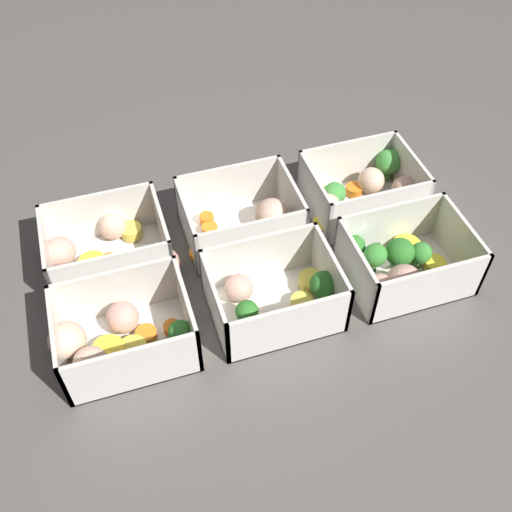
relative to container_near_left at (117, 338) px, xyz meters
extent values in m
plane|color=#56514C|center=(0.20, 0.07, -0.03)|extent=(4.00, 4.00, 0.00)
cube|color=silver|center=(0.01, 0.00, -0.02)|extent=(0.16, 0.12, 0.00)
cube|color=silver|center=(0.01, -0.06, 0.01)|extent=(0.16, 0.01, 0.08)
cube|color=silver|center=(0.01, 0.06, 0.01)|extent=(0.16, 0.01, 0.08)
cube|color=silver|center=(-0.06, 0.00, 0.01)|extent=(0.01, 0.12, 0.08)
cube|color=silver|center=(0.09, 0.00, 0.01)|extent=(0.01, 0.12, 0.08)
sphere|color=beige|center=(-0.03, -0.02, 0.00)|extent=(0.04, 0.04, 0.04)
cylinder|color=#DBC647|center=(0.02, -0.01, -0.02)|extent=(0.04, 0.04, 0.01)
cylinder|color=yellow|center=(-0.01, -0.01, -0.01)|extent=(0.04, 0.04, 0.02)
sphere|color=#D19E8C|center=(0.01, 0.03, 0.00)|extent=(0.06, 0.06, 0.04)
cylinder|color=#407A37|center=(0.03, -0.04, -0.01)|extent=(0.01, 0.01, 0.02)
sphere|color=#2D7228|center=(0.03, -0.04, 0.00)|extent=(0.03, 0.03, 0.03)
cylinder|color=orange|center=(0.03, 0.01, -0.02)|extent=(0.03, 0.03, 0.01)
cylinder|color=orange|center=(0.07, 0.00, -0.02)|extent=(0.02, 0.02, 0.01)
cylinder|color=#49883F|center=(0.07, -0.02, -0.02)|extent=(0.01, 0.01, 0.01)
sphere|color=#388433|center=(0.07, -0.02, 0.00)|extent=(0.03, 0.03, 0.03)
sphere|color=beige|center=(-0.06, 0.01, 0.00)|extent=(0.06, 0.06, 0.05)
cube|color=silver|center=(0.20, 0.00, -0.02)|extent=(0.16, 0.12, 0.00)
cube|color=silver|center=(0.20, -0.06, 0.01)|extent=(0.16, 0.01, 0.08)
cube|color=silver|center=(0.20, 0.06, 0.01)|extent=(0.16, 0.01, 0.08)
cube|color=silver|center=(0.12, 0.00, 0.01)|extent=(0.01, 0.12, 0.08)
cube|color=silver|center=(0.27, 0.00, 0.01)|extent=(0.01, 0.12, 0.08)
sphere|color=#D19E8C|center=(0.16, 0.03, 0.00)|extent=(0.05, 0.05, 0.04)
cylinder|color=#407A37|center=(0.26, 0.00, -0.02)|extent=(0.01, 0.01, 0.01)
sphere|color=#2D7228|center=(0.26, 0.00, 0.01)|extent=(0.04, 0.04, 0.04)
cylinder|color=#DBC647|center=(0.23, -0.01, -0.01)|extent=(0.04, 0.04, 0.02)
cylinder|color=yellow|center=(0.18, -0.04, -0.01)|extent=(0.05, 0.05, 0.02)
cylinder|color=#407A37|center=(0.16, -0.01, -0.01)|extent=(0.01, 0.01, 0.02)
sphere|color=#2D7228|center=(0.16, -0.01, 0.01)|extent=(0.03, 0.03, 0.03)
cylinder|color=#DBC647|center=(0.26, 0.02, -0.02)|extent=(0.05, 0.05, 0.01)
cube|color=silver|center=(0.38, 0.00, -0.02)|extent=(0.16, 0.12, 0.00)
cube|color=silver|center=(0.38, -0.06, 0.01)|extent=(0.16, 0.01, 0.08)
cube|color=silver|center=(0.38, 0.06, 0.01)|extent=(0.16, 0.01, 0.08)
cube|color=silver|center=(0.31, 0.00, 0.01)|extent=(0.01, 0.12, 0.08)
cube|color=silver|center=(0.46, 0.00, 0.01)|extent=(0.01, 0.12, 0.08)
cylinder|color=orange|center=(0.33, 0.00, -0.02)|extent=(0.04, 0.04, 0.01)
sphere|color=#D19E8C|center=(0.36, -0.03, 0.00)|extent=(0.06, 0.06, 0.05)
cylinder|color=yellow|center=(0.43, 0.00, -0.02)|extent=(0.04, 0.04, 0.01)
cylinder|color=#407A37|center=(0.38, 0.02, -0.02)|extent=(0.01, 0.01, 0.01)
sphere|color=#2D7228|center=(0.38, 0.02, 0.00)|extent=(0.04, 0.04, 0.04)
cylinder|color=#49883F|center=(0.35, 0.02, -0.01)|extent=(0.01, 0.01, 0.02)
sphere|color=#388433|center=(0.35, 0.02, 0.01)|extent=(0.03, 0.03, 0.03)
cylinder|color=#407A37|center=(0.33, 0.05, -0.01)|extent=(0.01, 0.01, 0.02)
sphere|color=#2D7228|center=(0.33, 0.05, 0.00)|extent=(0.03, 0.03, 0.03)
cylinder|color=yellow|center=(0.41, 0.04, -0.01)|extent=(0.05, 0.05, 0.01)
cylinder|color=yellow|center=(0.45, -0.03, -0.02)|extent=(0.04, 0.04, 0.01)
cylinder|color=#49883F|center=(0.41, 0.01, -0.02)|extent=(0.01, 0.01, 0.01)
sphere|color=#388433|center=(0.41, 0.01, 0.00)|extent=(0.03, 0.03, 0.03)
sphere|color=#D19E8C|center=(0.33, -0.02, 0.00)|extent=(0.05, 0.05, 0.04)
cube|color=silver|center=(0.01, 0.14, -0.02)|extent=(0.16, 0.12, 0.00)
cube|color=silver|center=(0.01, 0.09, 0.01)|extent=(0.16, 0.01, 0.08)
cube|color=silver|center=(0.01, 0.20, 0.01)|extent=(0.16, 0.01, 0.08)
cube|color=silver|center=(-0.06, 0.14, 0.01)|extent=(0.01, 0.12, 0.08)
cube|color=silver|center=(0.09, 0.14, 0.01)|extent=(0.01, 0.12, 0.08)
sphere|color=beige|center=(0.02, 0.19, 0.00)|extent=(0.05, 0.05, 0.04)
sphere|color=#D19E8C|center=(-0.05, 0.16, 0.00)|extent=(0.06, 0.06, 0.04)
sphere|color=tan|center=(0.08, 0.09, 0.00)|extent=(0.07, 0.07, 0.05)
cylinder|color=orange|center=(-0.04, 0.09, -0.01)|extent=(0.03, 0.03, 0.02)
cylinder|color=orange|center=(0.01, 0.14, -0.02)|extent=(0.03, 0.03, 0.01)
sphere|color=beige|center=(0.03, 0.10, 0.00)|extent=(0.06, 0.06, 0.05)
cylinder|color=#DBC647|center=(0.05, 0.18, -0.01)|extent=(0.03, 0.03, 0.02)
cylinder|color=yellow|center=(-0.01, 0.14, -0.01)|extent=(0.05, 0.05, 0.02)
cube|color=silver|center=(0.20, 0.14, -0.02)|extent=(0.16, 0.12, 0.00)
cube|color=silver|center=(0.20, 0.09, 0.01)|extent=(0.16, 0.01, 0.08)
cube|color=silver|center=(0.20, 0.20, 0.01)|extent=(0.16, 0.01, 0.08)
cube|color=silver|center=(0.12, 0.14, 0.01)|extent=(0.01, 0.12, 0.08)
cube|color=silver|center=(0.27, 0.14, 0.01)|extent=(0.01, 0.12, 0.08)
cylinder|color=orange|center=(0.16, 0.15, -0.02)|extent=(0.03, 0.03, 0.01)
cylinder|color=orange|center=(0.13, 0.12, -0.02)|extent=(0.03, 0.03, 0.01)
cylinder|color=orange|center=(0.16, 0.17, -0.01)|extent=(0.03, 0.03, 0.02)
cylinder|color=#DBC647|center=(0.21, 0.13, -0.02)|extent=(0.05, 0.05, 0.01)
sphere|color=beige|center=(0.24, 0.14, 0.00)|extent=(0.07, 0.07, 0.05)
cylinder|color=#DBC647|center=(0.25, 0.09, -0.02)|extent=(0.03, 0.03, 0.01)
cube|color=silver|center=(0.38, 0.14, -0.02)|extent=(0.16, 0.12, 0.00)
cube|color=silver|center=(0.38, 0.09, 0.01)|extent=(0.16, 0.01, 0.08)
cube|color=silver|center=(0.38, 0.20, 0.01)|extent=(0.16, 0.01, 0.08)
cube|color=silver|center=(0.31, 0.14, 0.01)|extent=(0.01, 0.12, 0.08)
cube|color=silver|center=(0.46, 0.14, 0.01)|extent=(0.01, 0.12, 0.08)
sphere|color=#D19E8C|center=(0.45, 0.13, 0.00)|extent=(0.06, 0.06, 0.04)
sphere|color=beige|center=(0.33, 0.14, 0.00)|extent=(0.05, 0.05, 0.04)
cylinder|color=orange|center=(0.39, 0.17, -0.02)|extent=(0.03, 0.03, 0.01)
cylinder|color=#DBC647|center=(0.42, 0.11, -0.01)|extent=(0.05, 0.05, 0.02)
cylinder|color=orange|center=(0.38, 0.11, -0.02)|extent=(0.03, 0.03, 0.01)
cylinder|color=#519448|center=(0.45, 0.18, -0.01)|extent=(0.01, 0.01, 0.02)
sphere|color=#42933D|center=(0.45, 0.18, 0.01)|extent=(0.04, 0.04, 0.04)
sphere|color=beige|center=(0.41, 0.17, 0.00)|extent=(0.05, 0.05, 0.04)
cylinder|color=yellow|center=(0.33, 0.17, -0.01)|extent=(0.04, 0.04, 0.02)
cylinder|color=yellow|center=(0.32, 0.11, -0.01)|extent=(0.05, 0.05, 0.02)
cylinder|color=#519448|center=(0.35, 0.15, -0.02)|extent=(0.01, 0.01, 0.01)
sphere|color=#42933D|center=(0.35, 0.15, 0.00)|extent=(0.03, 0.03, 0.03)
camera|label=1|loc=(0.04, -0.43, 0.60)|focal=42.00mm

